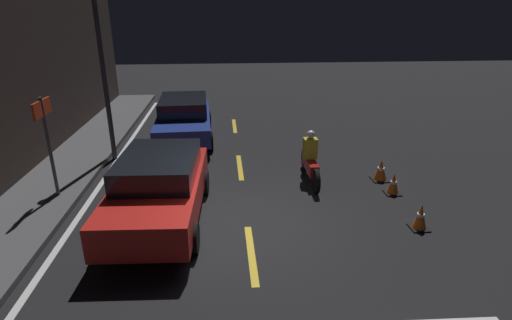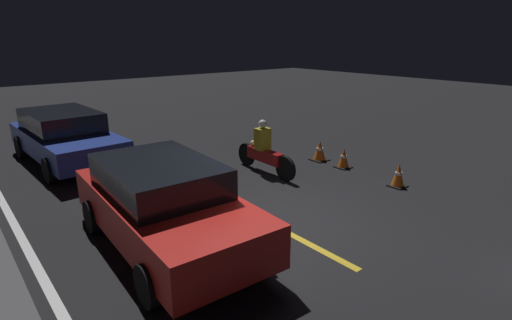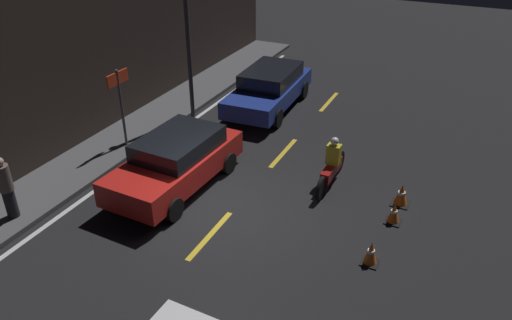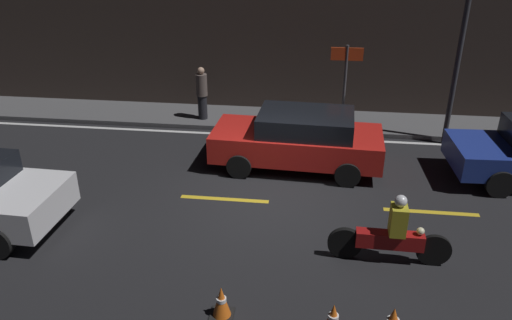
{
  "view_description": "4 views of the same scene",
  "coord_description": "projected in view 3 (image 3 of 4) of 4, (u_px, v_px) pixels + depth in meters",
  "views": [
    {
      "loc": [
        -7.47,
        0.47,
        4.36
      ],
      "look_at": [
        1.2,
        -0.28,
        1.08
      ],
      "focal_mm": 28.0,
      "sensor_mm": 36.0,
      "label": 1
    },
    {
      "loc": [
        -5.08,
        4.55,
        3.38
      ],
      "look_at": [
        1.06,
        -0.48,
        0.93
      ],
      "focal_mm": 28.0,
      "sensor_mm": 36.0,
      "label": 2
    },
    {
      "loc": [
        -9.0,
        -4.95,
        7.22
      ],
      "look_at": [
        1.18,
        -0.16,
        0.96
      ],
      "focal_mm": 35.0,
      "sensor_mm": 36.0,
      "label": 3
    },
    {
      "loc": [
        0.91,
        -9.56,
        5.62
      ],
      "look_at": [
        -0.28,
        -0.08,
        1.06
      ],
      "focal_mm": 35.0,
      "sensor_mm": 36.0,
      "label": 4
    }
  ],
  "objects": [
    {
      "name": "pedestrian",
      "position": [
        6.0,
        187.0,
        11.73
      ],
      "size": [
        0.34,
        0.34,
        1.61
      ],
      "color": "black",
      "rests_on": "raised_curb"
    },
    {
      "name": "building_front",
      "position": [
        26.0,
        60.0,
        13.19
      ],
      "size": [
        28.0,
        0.3,
        6.25
      ],
      "color": "#382D28",
      "rests_on": "ground"
    },
    {
      "name": "motorcycle",
      "position": [
        332.0,
        166.0,
        13.38
      ],
      "size": [
        2.2,
        0.36,
        1.38
      ],
      "rotation": [
        0.0,
        0.0,
        -0.02
      ],
      "color": "black",
      "rests_on": "ground"
    },
    {
      "name": "lane_dash_d",
      "position": [
        283.0,
        153.0,
        15.23
      ],
      "size": [
        2.0,
        0.14,
        0.01
      ],
      "color": "gold",
      "rests_on": "ground"
    },
    {
      "name": "traffic_cone_far",
      "position": [
        401.0,
        195.0,
        12.68
      ],
      "size": [
        0.45,
        0.45,
        0.58
      ],
      "color": "black",
      "rests_on": "ground"
    },
    {
      "name": "raised_curb",
      "position": [
        77.0,
        168.0,
        14.27
      ],
      "size": [
        28.0,
        1.87,
        0.13
      ],
      "color": "#4C4C4F",
      "rests_on": "ground"
    },
    {
      "name": "taxi_red",
      "position": [
        176.0,
        161.0,
        13.23
      ],
      "size": [
        4.24,
        2.06,
        1.45
      ],
      "rotation": [
        0.0,
        0.0,
        3.09
      ],
      "color": "red",
      "rests_on": "ground"
    },
    {
      "name": "lane_solid_kerb",
      "position": [
        111.0,
        179.0,
        13.86
      ],
      "size": [
        25.2,
        0.14,
        0.01
      ],
      "color": "silver",
      "rests_on": "ground"
    },
    {
      "name": "lane_dash_e",
      "position": [
        329.0,
        102.0,
        18.79
      ],
      "size": [
        2.0,
        0.14,
        0.01
      ],
      "color": "gold",
      "rests_on": "ground"
    },
    {
      "name": "traffic_cone_near",
      "position": [
        371.0,
        253.0,
        10.69
      ],
      "size": [
        0.38,
        0.38,
        0.56
      ],
      "color": "black",
      "rests_on": "ground"
    },
    {
      "name": "sedan_blue",
      "position": [
        269.0,
        87.0,
        17.97
      ],
      "size": [
        4.65,
        2.1,
        1.44
      ],
      "rotation": [
        0.0,
        0.0,
        3.18
      ],
      "color": "navy",
      "rests_on": "ground"
    },
    {
      "name": "shop_sign",
      "position": [
        120.0,
        93.0,
        14.62
      ],
      "size": [
        0.9,
        0.08,
        2.4
      ],
      "color": "#4C4C51",
      "rests_on": "raised_curb"
    },
    {
      "name": "lane_dash_c",
      "position": [
        210.0,
        235.0,
        11.67
      ],
      "size": [
        2.0,
        0.14,
        0.01
      ],
      "color": "gold",
      "rests_on": "ground"
    },
    {
      "name": "street_lamp",
      "position": [
        187.0,
        25.0,
        15.92
      ],
      "size": [
        0.28,
        0.28,
        5.76
      ],
      "color": "#333338",
      "rests_on": "ground"
    },
    {
      "name": "traffic_cone_mid",
      "position": [
        394.0,
        213.0,
        12.01
      ],
      "size": [
        0.38,
        0.38,
        0.54
      ],
      "color": "black",
      "rests_on": "ground"
    },
    {
      "name": "ground_plane",
      "position": [
        230.0,
        213.0,
        12.47
      ],
      "size": [
        56.0,
        56.0,
        0.0
      ],
      "primitive_type": "plane",
      "color": "black"
    }
  ]
}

